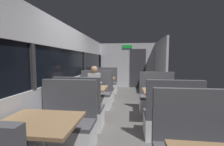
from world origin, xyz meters
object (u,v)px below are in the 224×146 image
bench_near_window_facing_entry (66,127)px  bench_far_window_facing_entry (106,85)px  bench_rear_aisle_facing_entry (157,100)px  coffee_cup_primary (104,77)px  dining_table_mid_window (89,91)px  dining_table_far_window (103,80)px  bench_mid_window_facing_entry (95,96)px  seated_passenger (95,90)px  bench_rear_aisle_facing_end (171,121)px  dining_table_near_window (40,129)px  dining_table_rear_aisle (163,95)px  bench_mid_window_facing_end (80,113)px  bench_far_window_facing_end (100,92)px

bench_near_window_facing_entry → bench_far_window_facing_entry: (0.00, 4.17, 0.00)m
bench_near_window_facing_entry → bench_far_window_facing_entry: 4.17m
bench_rear_aisle_facing_entry → coffee_cup_primary: 2.32m
dining_table_mid_window → dining_table_far_window: bearing=90.0°
dining_table_mid_window → bench_mid_window_facing_entry: 0.77m
bench_near_window_facing_entry → bench_rear_aisle_facing_entry: size_ratio=1.00×
bench_near_window_facing_entry → dining_table_far_window: bench_near_window_facing_entry is taller
coffee_cup_primary → bench_far_window_facing_entry: bearing=92.7°
bench_rear_aisle_facing_entry → seated_passenger: bearing=175.9°
bench_rear_aisle_facing_end → coffee_cup_primary: 3.38m
dining_table_near_window → dining_table_rear_aisle: bearing=46.5°
bench_rear_aisle_facing_end → bench_far_window_facing_entry: bearing=115.9°
bench_far_window_facing_entry → seated_passenger: (0.00, -2.16, 0.21)m
bench_mid_window_facing_end → bench_mid_window_facing_entry: bearing=90.0°
dining_table_rear_aisle → bench_rear_aisle_facing_entry: (0.00, 0.70, -0.31)m
bench_mid_window_facing_entry → dining_table_far_window: (0.00, 1.39, 0.31)m
bench_mid_window_facing_end → bench_far_window_facing_end: 2.08m
dining_table_near_window → bench_mid_window_facing_entry: bench_mid_window_facing_entry is taller
dining_table_mid_window → bench_far_window_facing_end: 1.42m
dining_table_near_window → seated_passenger: seated_passenger is taller
dining_table_near_window → bench_rear_aisle_facing_entry: bearing=55.3°
bench_near_window_facing_entry → bench_mid_window_facing_end: (0.00, 0.69, 0.00)m
seated_passenger → coffee_cup_primary: size_ratio=14.00×
bench_mid_window_facing_entry → bench_rear_aisle_facing_entry: 1.80m
dining_table_mid_window → bench_mid_window_facing_entry: (0.00, 0.70, -0.31)m
bench_mid_window_facing_end → dining_table_far_window: size_ratio=1.22×
bench_rear_aisle_facing_entry → bench_mid_window_facing_end: bearing=-146.2°
bench_mid_window_facing_end → bench_far_window_facing_entry: 3.48m
dining_table_rear_aisle → bench_far_window_facing_end: bearing=138.5°
bench_mid_window_facing_entry → bench_near_window_facing_entry: bearing=-90.0°
dining_table_near_window → coffee_cup_primary: 4.04m
bench_far_window_facing_end → bench_rear_aisle_facing_entry: same height
dining_table_near_window → bench_far_window_facing_end: bench_far_window_facing_end is taller
dining_table_near_window → bench_mid_window_facing_end: bearing=90.0°
seated_passenger → bench_mid_window_facing_end: bearing=-90.0°
bench_near_window_facing_entry → seated_passenger: seated_passenger is taller
bench_near_window_facing_entry → bench_far_window_facing_end: same height
dining_table_rear_aisle → bench_rear_aisle_facing_end: bench_rear_aisle_facing_end is taller
dining_table_mid_window → seated_passenger: (0.00, 0.63, -0.10)m
bench_near_window_facing_entry → bench_rear_aisle_facing_entry: 2.60m
dining_table_far_window → dining_table_mid_window: bearing=-90.0°
dining_table_mid_window → dining_table_far_window: size_ratio=1.00×
dining_table_far_window → seated_passenger: 1.46m
dining_table_far_window → coffee_cup_primary: (0.04, -0.13, 0.15)m
bench_near_window_facing_entry → dining_table_rear_aisle: bench_near_window_facing_entry is taller
bench_far_window_facing_end → bench_rear_aisle_facing_end: same height
dining_table_near_window → bench_rear_aisle_facing_entry: 3.16m
bench_far_window_facing_entry → dining_table_mid_window: bearing=-90.0°
bench_far_window_facing_end → seated_passenger: (0.00, -0.76, 0.21)m
bench_mid_window_facing_entry → seated_passenger: 0.22m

